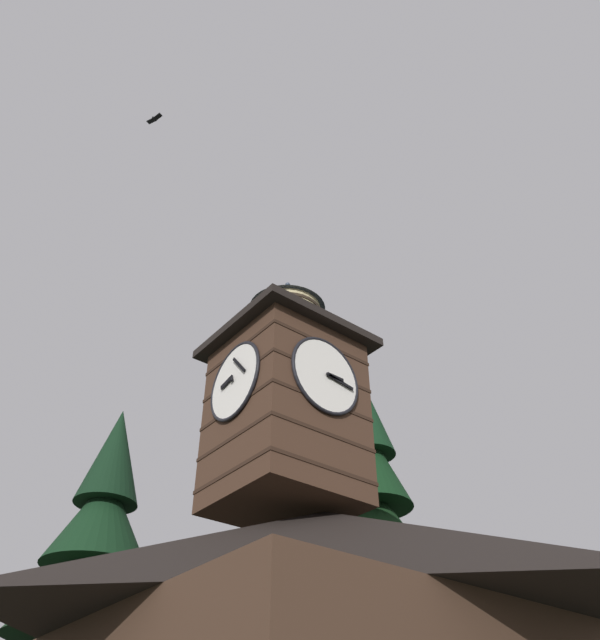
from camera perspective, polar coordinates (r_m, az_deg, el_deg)
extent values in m
pyramid|color=black|center=(16.24, 2.30, -22.09)|extent=(11.71, 11.54, 3.16)
cube|color=#422B1E|center=(17.67, -1.32, -9.40)|extent=(3.38, 3.38, 4.86)
cube|color=black|center=(16.89, -1.41, -14.95)|extent=(3.42, 3.42, 0.10)
cube|color=black|center=(17.25, -1.36, -12.15)|extent=(3.42, 3.42, 0.10)
cube|color=black|center=(17.66, -1.32, -9.47)|extent=(3.42, 3.42, 0.10)
cube|color=black|center=(18.10, -1.28, -6.92)|extent=(3.42, 3.42, 0.10)
cube|color=black|center=(18.58, -1.24, -4.50)|extent=(3.42, 3.42, 0.10)
cylinder|color=white|center=(16.89, 2.28, -5.03)|extent=(2.20, 0.10, 2.20)
torus|color=black|center=(16.87, 2.33, -5.00)|extent=(2.30, 0.10, 2.30)
cube|color=black|center=(16.98, 3.21, -5.20)|extent=(0.55, 0.04, 0.12)
cube|color=black|center=(17.04, 3.65, -5.57)|extent=(0.90, 0.04, 0.21)
sphere|color=black|center=(16.82, 2.52, -4.88)|extent=(0.10, 0.10, 0.10)
cylinder|color=white|center=(17.20, -5.85, -5.50)|extent=(0.10, 2.20, 2.20)
torus|color=black|center=(17.19, -5.92, -5.48)|extent=(0.10, 2.30, 2.30)
cube|color=black|center=(17.38, -6.61, -5.60)|extent=(0.04, 0.56, 0.23)
cube|color=black|center=(17.13, -5.51, -4.02)|extent=(0.04, 0.65, 0.74)
sphere|color=black|center=(17.15, -6.16, -5.38)|extent=(0.10, 0.10, 0.10)
cube|color=black|center=(19.00, -1.21, -2.58)|extent=(4.08, 4.08, 0.25)
cylinder|color=#D1BC84|center=(19.48, -1.18, -0.62)|extent=(2.09, 2.09, 1.37)
cylinder|color=#2D2319|center=(19.21, -1.19, -1.71)|extent=(2.15, 2.15, 0.10)
cylinder|color=#2D2319|center=(19.48, -1.18, -0.62)|extent=(2.15, 2.15, 0.10)
cylinder|color=#2D2319|center=(19.75, -1.16, 0.44)|extent=(2.15, 2.15, 0.10)
cone|color=#2D3847|center=(20.18, -1.14, 1.98)|extent=(2.39, 2.39, 0.92)
sphere|color=#384251|center=(20.54, -1.12, 3.19)|extent=(0.16, 0.16, 0.16)
cone|color=black|center=(22.02, -18.47, -22.01)|extent=(4.54, 4.54, 2.72)
cone|color=black|center=(22.64, -17.35, -16.68)|extent=(3.33, 3.33, 3.09)
cone|color=black|center=(23.47, -16.34, -11.59)|extent=(2.11, 2.11, 3.52)
cone|color=black|center=(24.10, 7.10, -22.40)|extent=(4.93, 4.93, 3.24)
cone|color=black|center=(24.71, 6.72, -17.74)|extent=(3.98, 3.98, 3.11)
cone|color=black|center=(25.54, 6.36, -13.01)|extent=(3.03, 3.03, 3.29)
cone|color=black|center=(26.45, 6.05, -8.92)|extent=(2.08, 2.08, 3.15)
sphere|color=silver|center=(50.06, -5.78, -25.74)|extent=(1.74, 1.74, 1.74)
ellipsoid|color=black|center=(20.80, -12.98, 17.22)|extent=(0.21, 0.16, 0.10)
cube|color=black|center=(20.86, -13.26, 17.03)|extent=(0.21, 0.30, 0.08)
cube|color=black|center=(20.73, -12.69, 17.41)|extent=(0.21, 0.30, 0.08)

